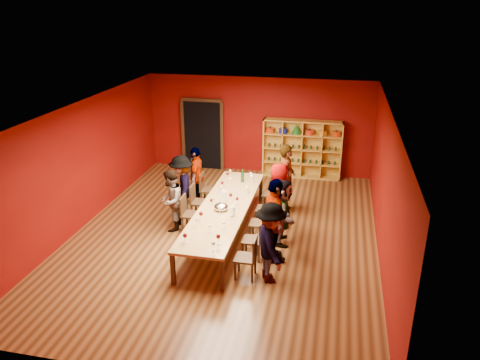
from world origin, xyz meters
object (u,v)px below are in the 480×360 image
wine_bottle (242,177)px  spittoon_bowl (221,207)px  person_left_2 (171,200)px  person_right_4 (287,179)px  chair_person_right_0 (249,256)px  chair_person_right_1 (256,238)px  chair_person_right_2 (263,221)px  chair_person_left_4 (206,187)px  person_right_3 (279,196)px  shelving_unit (302,146)px  person_right_0 (271,243)px  tasting_table (224,208)px  chair_person_left_3 (197,200)px  person_left_4 (196,176)px  person_right_1 (275,221)px  chair_person_right_3 (268,207)px  person_right_2 (282,212)px  person_left_3 (182,187)px  chair_person_right_4 (274,192)px  chair_person_left_2 (188,212)px

wine_bottle → spittoon_bowl: bearing=-93.8°
person_left_2 → person_right_4: bearing=119.7°
chair_person_right_0 → spittoon_bowl: bearing=123.6°
chair_person_right_1 → chair_person_right_2: (0.00, 0.81, 0.00)m
chair_person_left_4 → person_right_3: size_ratio=0.55×
spittoon_bowl → shelving_unit: bearing=72.6°
person_right_0 → chair_person_right_2: bearing=-8.1°
tasting_table → chair_person_left_3: (-0.91, 0.79, -0.20)m
person_left_2 → person_right_4: (2.56, 1.62, 0.15)m
person_left_4 → spittoon_bowl: (1.14, -1.82, 0.02)m
person_left_2 → person_right_4: size_ratio=0.83×
tasting_table → person_right_0: 2.09m
chair_person_left_4 → person_right_1: (2.20, -2.48, 0.43)m
spittoon_bowl → person_left_2: bearing=168.4°
chair_person_right_3 → person_right_4: size_ratio=0.49×
chair_person_right_2 → person_right_2: size_ratio=0.57×
person_left_3 → person_left_4: (0.13, 0.83, -0.01)m
person_left_2 → chair_person_right_4: 2.77m
chair_person_left_4 → chair_person_right_2: size_ratio=1.00×
tasting_table → person_right_0: bearing=-50.5°
chair_person_left_4 → person_right_0: (2.23, -3.22, 0.33)m
chair_person_right_3 → person_right_1: bearing=-76.6°
chair_person_left_3 → chair_person_right_2: (1.82, -0.84, 0.00)m
tasting_table → chair_person_right_4: 1.92m
spittoon_bowl → chair_person_right_3: bearing=45.5°
wine_bottle → person_right_3: bearing=-38.3°
wine_bottle → tasting_table: bearing=-93.6°
tasting_table → person_left_4: size_ratio=2.80×
chair_person_right_1 → wine_bottle: bearing=108.4°
chair_person_left_3 → chair_person_right_1: bearing=-42.2°
chair_person_left_3 → chair_person_right_0: 3.01m
chair_person_left_4 → chair_person_right_4: (1.82, 0.06, 0.00)m
person_right_2 → person_right_1: bearing=165.3°
shelving_unit → person_right_2: (-0.05, -4.37, -0.21)m
chair_person_right_2 → chair_person_right_3: (0.00, 0.79, 0.00)m
chair_person_right_2 → person_right_2: 0.52m
person_left_3 → wine_bottle: person_left_3 is taller
chair_person_left_2 → person_left_4: (-0.25, 1.56, 0.31)m
chair_person_left_2 → chair_person_right_1: 2.04m
person_left_2 → chair_person_left_4: 1.63m
person_left_3 → person_right_4: (2.53, 0.89, 0.09)m
person_right_3 → wine_bottle: person_right_3 is taller
chair_person_left_4 → person_right_4: 2.19m
chair_person_right_1 → chair_person_right_4: (0.00, 2.54, 0.00)m
chair_person_left_2 → chair_person_right_3: same height
shelving_unit → chair_person_right_3: size_ratio=2.70×
person_right_1 → person_right_4: 2.54m
wine_bottle → chair_person_right_0: bearing=-75.7°
chair_person_left_2 → chair_person_left_3: bearing=90.0°
chair_person_left_2 → person_right_4: person_right_4 is taller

